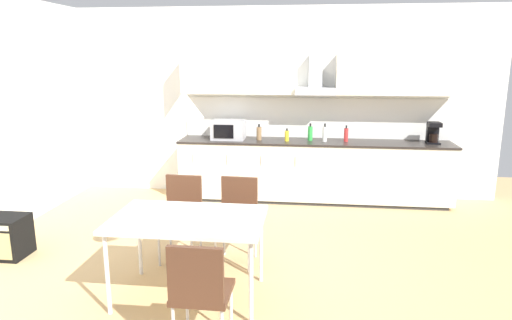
# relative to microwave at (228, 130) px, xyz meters

# --- Properties ---
(ground_plane) EXTENTS (8.61, 8.56, 0.02)m
(ground_plane) POSITION_rel_microwave_xyz_m (0.50, -2.55, -1.04)
(ground_plane) COLOR tan
(wall_back) EXTENTS (6.89, 0.10, 2.80)m
(wall_back) POSITION_rel_microwave_xyz_m (0.50, 0.35, 0.37)
(wall_back) COLOR white
(wall_back) RESTS_ON ground_plane
(kitchen_counter) EXTENTS (3.93, 0.63, 0.89)m
(kitchen_counter) POSITION_rel_microwave_xyz_m (1.26, 0.00, -0.58)
(kitchen_counter) COLOR #333333
(kitchen_counter) RESTS_ON ground_plane
(backsplash_tile) EXTENTS (3.91, 0.02, 0.59)m
(backsplash_tile) POSITION_rel_microwave_xyz_m (1.26, 0.29, 0.16)
(backsplash_tile) COLOR silver
(backsplash_tile) RESTS_ON kitchen_counter
(upper_wall_cabinets) EXTENTS (3.91, 0.40, 0.56)m
(upper_wall_cabinets) POSITION_rel_microwave_xyz_m (1.26, 0.13, 0.79)
(upper_wall_cabinets) COLOR silver
(microwave) EXTENTS (0.48, 0.35, 0.28)m
(microwave) POSITION_rel_microwave_xyz_m (0.00, 0.00, 0.00)
(microwave) COLOR #ADADB2
(microwave) RESTS_ON kitchen_counter
(coffee_maker) EXTENTS (0.18, 0.19, 0.30)m
(coffee_maker) POSITION_rel_microwave_xyz_m (2.91, 0.03, 0.01)
(coffee_maker) COLOR black
(coffee_maker) RESTS_ON kitchen_counter
(bottle_green) EXTENTS (0.07, 0.07, 0.25)m
(bottle_green) POSITION_rel_microwave_xyz_m (1.20, 0.05, -0.03)
(bottle_green) COLOR green
(bottle_green) RESTS_ON kitchen_counter
(bottle_red) EXTENTS (0.06, 0.06, 0.23)m
(bottle_red) POSITION_rel_microwave_xyz_m (1.71, 0.02, -0.04)
(bottle_red) COLOR red
(bottle_red) RESTS_ON kitchen_counter
(bottle_yellow) EXTENTS (0.06, 0.06, 0.18)m
(bottle_yellow) POSITION_rel_microwave_xyz_m (0.86, -0.05, -0.06)
(bottle_yellow) COLOR yellow
(bottle_yellow) RESTS_ON kitchen_counter
(bottle_white) EXTENTS (0.06, 0.06, 0.26)m
(bottle_white) POSITION_rel_microwave_xyz_m (1.40, -0.02, -0.03)
(bottle_white) COLOR white
(bottle_white) RESTS_ON kitchen_counter
(bottle_brown) EXTENTS (0.07, 0.07, 0.23)m
(bottle_brown) POSITION_rel_microwave_xyz_m (0.46, -0.01, -0.04)
(bottle_brown) COLOR brown
(bottle_brown) RESTS_ON kitchen_counter
(dining_table) EXTENTS (1.30, 0.83, 0.74)m
(dining_table) POSITION_rel_microwave_xyz_m (0.18, -2.95, -0.34)
(dining_table) COLOR silver
(dining_table) RESTS_ON ground_plane
(chair_near_right) EXTENTS (0.40, 0.40, 0.87)m
(chair_near_right) POSITION_rel_microwave_xyz_m (0.47, -3.74, -0.50)
(chair_near_right) COLOR #4C2D1E
(chair_near_right) RESTS_ON ground_plane
(chair_far_right) EXTENTS (0.43, 0.43, 0.87)m
(chair_far_right) POSITION_rel_microwave_xyz_m (0.48, -2.15, -0.50)
(chair_far_right) COLOR #4C2D1E
(chair_far_right) RESTS_ON ground_plane
(chair_far_left) EXTENTS (0.41, 0.41, 0.87)m
(chair_far_left) POSITION_rel_microwave_xyz_m (-0.11, -2.15, -0.50)
(chair_far_left) COLOR #4C2D1E
(chair_far_left) RESTS_ON ground_plane
(guitar_amp) EXTENTS (0.52, 0.37, 0.44)m
(guitar_amp) POSITION_rel_microwave_xyz_m (-2.02, -2.36, -0.81)
(guitar_amp) COLOR black
(guitar_amp) RESTS_ON ground_plane
(pendant_lamp) EXTENTS (0.32, 0.32, 0.22)m
(pendant_lamp) POSITION_rel_microwave_xyz_m (0.18, -2.95, 0.67)
(pendant_lamp) COLOR silver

